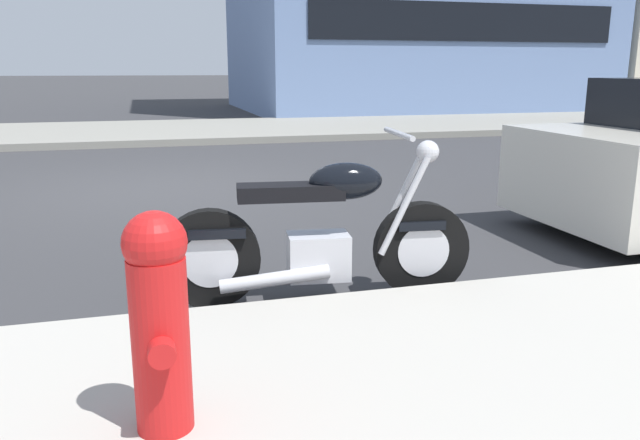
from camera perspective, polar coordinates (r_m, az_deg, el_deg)
ground_plane at (r=8.40m, az=-13.83°, el=2.75°), size 260.00×260.00×0.00m
sidewalk_far_curb at (r=19.67m, az=23.13°, el=8.25°), size 120.00×5.00×0.14m
parking_stall_stripe at (r=4.54m, az=-11.93°, el=-6.20°), size 0.12×2.20×0.01m
parked_motorcycle at (r=4.15m, az=0.14°, el=-1.61°), size 2.05×0.62×1.12m
fire_hydrant at (r=2.49m, az=-14.27°, el=-8.46°), size 0.24×0.36×0.87m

